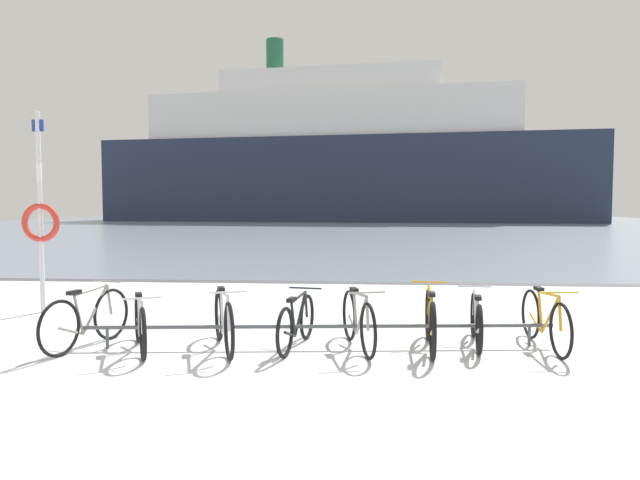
{
  "coord_description": "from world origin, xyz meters",
  "views": [
    {
      "loc": [
        1.15,
        -3.62,
        1.88
      ],
      "look_at": [
        0.36,
        7.29,
        1.2
      ],
      "focal_mm": 32.01,
      "sensor_mm": 36.0,
      "label": 1
    }
  ],
  "objects_px": {
    "bicycle_7": "(545,320)",
    "bicycle_6": "(476,320)",
    "bicycle_4": "(358,321)",
    "bicycle_3": "(297,322)",
    "ferry_ship": "(340,160)",
    "bicycle_2": "(224,321)",
    "bicycle_0": "(87,319)",
    "bicycle_1": "(140,325)",
    "rescue_post": "(40,217)",
    "bicycle_5": "(430,321)"
  },
  "relations": [
    {
      "from": "bicycle_3",
      "to": "bicycle_2",
      "type": "bearing_deg",
      "value": -170.13
    },
    {
      "from": "bicycle_3",
      "to": "bicycle_7",
      "type": "relative_size",
      "value": 0.91
    },
    {
      "from": "bicycle_2",
      "to": "bicycle_3",
      "type": "distance_m",
      "value": 0.95
    },
    {
      "from": "bicycle_5",
      "to": "bicycle_7",
      "type": "relative_size",
      "value": 1.0
    },
    {
      "from": "bicycle_3",
      "to": "bicycle_4",
      "type": "distance_m",
      "value": 0.8
    },
    {
      "from": "bicycle_4",
      "to": "bicycle_7",
      "type": "relative_size",
      "value": 0.93
    },
    {
      "from": "bicycle_2",
      "to": "bicycle_6",
      "type": "bearing_deg",
      "value": 8.06
    },
    {
      "from": "bicycle_2",
      "to": "rescue_post",
      "type": "relative_size",
      "value": 0.48
    },
    {
      "from": "bicycle_3",
      "to": "ferry_ship",
      "type": "relative_size",
      "value": 0.03
    },
    {
      "from": "bicycle_1",
      "to": "bicycle_3",
      "type": "height_order",
      "value": "bicycle_1"
    },
    {
      "from": "bicycle_4",
      "to": "bicycle_1",
      "type": "bearing_deg",
      "value": -173.93
    },
    {
      "from": "bicycle_6",
      "to": "bicycle_7",
      "type": "relative_size",
      "value": 0.91
    },
    {
      "from": "bicycle_1",
      "to": "bicycle_0",
      "type": "bearing_deg",
      "value": 170.55
    },
    {
      "from": "bicycle_4",
      "to": "ferry_ship",
      "type": "height_order",
      "value": "ferry_ship"
    },
    {
      "from": "bicycle_2",
      "to": "bicycle_4",
      "type": "bearing_deg",
      "value": 5.0
    },
    {
      "from": "bicycle_5",
      "to": "bicycle_3",
      "type": "bearing_deg",
      "value": -178.82
    },
    {
      "from": "bicycle_3",
      "to": "ferry_ship",
      "type": "distance_m",
      "value": 59.09
    },
    {
      "from": "bicycle_2",
      "to": "bicycle_5",
      "type": "distance_m",
      "value": 2.68
    },
    {
      "from": "ferry_ship",
      "to": "bicycle_4",
      "type": "bearing_deg",
      "value": -87.67
    },
    {
      "from": "bicycle_2",
      "to": "bicycle_5",
      "type": "height_order",
      "value": "bicycle_5"
    },
    {
      "from": "bicycle_1",
      "to": "bicycle_2",
      "type": "xyz_separation_m",
      "value": [
        1.05,
        0.14,
        0.03
      ]
    },
    {
      "from": "bicycle_3",
      "to": "bicycle_1",
      "type": "bearing_deg",
      "value": -171.22
    },
    {
      "from": "bicycle_4",
      "to": "bicycle_5",
      "type": "height_order",
      "value": "bicycle_5"
    },
    {
      "from": "bicycle_6",
      "to": "ferry_ship",
      "type": "distance_m",
      "value": 58.89
    },
    {
      "from": "bicycle_3",
      "to": "bicycle_5",
      "type": "distance_m",
      "value": 1.74
    },
    {
      "from": "bicycle_0",
      "to": "bicycle_5",
      "type": "distance_m",
      "value": 4.49
    },
    {
      "from": "rescue_post",
      "to": "bicycle_4",
      "type": "bearing_deg",
      "value": -21.36
    },
    {
      "from": "ferry_ship",
      "to": "bicycle_2",
      "type": "bearing_deg",
      "value": -89.36
    },
    {
      "from": "bicycle_0",
      "to": "bicycle_1",
      "type": "bearing_deg",
      "value": -9.45
    },
    {
      "from": "bicycle_1",
      "to": "ferry_ship",
      "type": "bearing_deg",
      "value": 89.61
    },
    {
      "from": "bicycle_3",
      "to": "bicycle_6",
      "type": "height_order",
      "value": "bicycle_6"
    },
    {
      "from": "bicycle_6",
      "to": "bicycle_2",
      "type": "bearing_deg",
      "value": -171.94
    },
    {
      "from": "bicycle_2",
      "to": "rescue_post",
      "type": "height_order",
      "value": "rescue_post"
    },
    {
      "from": "bicycle_1",
      "to": "bicycle_6",
      "type": "height_order",
      "value": "bicycle_1"
    },
    {
      "from": "rescue_post",
      "to": "bicycle_3",
      "type": "bearing_deg",
      "value": -24.51
    },
    {
      "from": "bicycle_1",
      "to": "bicycle_3",
      "type": "xyz_separation_m",
      "value": [
        1.98,
        0.31,
        -0.01
      ]
    },
    {
      "from": "bicycle_1",
      "to": "bicycle_7",
      "type": "bearing_deg",
      "value": 5.7
    },
    {
      "from": "bicycle_0",
      "to": "bicycle_6",
      "type": "height_order",
      "value": "bicycle_0"
    },
    {
      "from": "rescue_post",
      "to": "bicycle_1",
      "type": "bearing_deg",
      "value": -42.04
    },
    {
      "from": "bicycle_7",
      "to": "bicycle_1",
      "type": "bearing_deg",
      "value": -174.3
    },
    {
      "from": "bicycle_1",
      "to": "rescue_post",
      "type": "distance_m",
      "value": 3.89
    },
    {
      "from": "bicycle_7",
      "to": "bicycle_6",
      "type": "bearing_deg",
      "value": 173.96
    },
    {
      "from": "bicycle_0",
      "to": "bicycle_1",
      "type": "distance_m",
      "value": 0.78
    },
    {
      "from": "bicycle_1",
      "to": "bicycle_2",
      "type": "distance_m",
      "value": 1.06
    },
    {
      "from": "bicycle_2",
      "to": "rescue_post",
      "type": "distance_m",
      "value": 4.6
    },
    {
      "from": "ferry_ship",
      "to": "rescue_post",
      "type": "bearing_deg",
      "value": -93.15
    },
    {
      "from": "bicycle_6",
      "to": "bicycle_7",
      "type": "distance_m",
      "value": 0.87
    },
    {
      "from": "bicycle_7",
      "to": "rescue_post",
      "type": "distance_m",
      "value": 8.27
    },
    {
      "from": "bicycle_4",
      "to": "bicycle_3",
      "type": "bearing_deg",
      "value": 179.28
    },
    {
      "from": "bicycle_2",
      "to": "bicycle_3",
      "type": "xyz_separation_m",
      "value": [
        0.93,
        0.16,
        -0.04
      ]
    }
  ]
}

